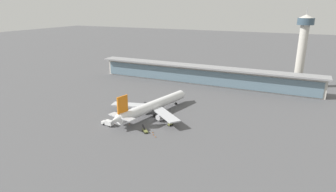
{
  "coord_description": "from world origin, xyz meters",
  "views": [
    {
      "loc": [
        72.71,
        -132.37,
        61.4
      ],
      "look_at": [
        0.0,
        20.28,
        7.99
      ],
      "focal_mm": 30.66,
      "sensor_mm": 36.0,
      "label": 1
    }
  ],
  "objects_px": {
    "service_truck_mid_apron_olive": "(170,124)",
    "safety_cone_alpha": "(156,137)",
    "safety_cone_charlie": "(153,134)",
    "safety_cone_echo": "(129,125)",
    "control_tower": "(302,45)",
    "service_truck_near_nose_grey": "(127,115)",
    "safety_cone_delta": "(153,132)",
    "service_truck_by_tail_olive": "(145,130)",
    "safety_cone_bravo": "(115,124)",
    "airliner_on_stand": "(152,106)",
    "service_truck_under_wing_white": "(108,123)",
    "service_truck_on_taxiway_grey": "(150,106)"
  },
  "relations": [
    {
      "from": "control_tower",
      "to": "safety_cone_delta",
      "type": "height_order",
      "value": "control_tower"
    },
    {
      "from": "service_truck_on_taxiway_grey",
      "to": "safety_cone_charlie",
      "type": "bearing_deg",
      "value": -58.68
    },
    {
      "from": "safety_cone_alpha",
      "to": "safety_cone_charlie",
      "type": "distance_m",
      "value": 2.77
    },
    {
      "from": "service_truck_by_tail_olive",
      "to": "airliner_on_stand",
      "type": "bearing_deg",
      "value": 109.53
    },
    {
      "from": "service_truck_near_nose_grey",
      "to": "safety_cone_charlie",
      "type": "xyz_separation_m",
      "value": [
        24.58,
        -14.31,
        -1.39
      ]
    },
    {
      "from": "control_tower",
      "to": "safety_cone_echo",
      "type": "distance_m",
      "value": 148.01
    },
    {
      "from": "safety_cone_alpha",
      "to": "safety_cone_echo",
      "type": "distance_m",
      "value": 21.06
    },
    {
      "from": "service_truck_near_nose_grey",
      "to": "safety_cone_delta",
      "type": "height_order",
      "value": "service_truck_near_nose_grey"
    },
    {
      "from": "airliner_on_stand",
      "to": "service_truck_mid_apron_olive",
      "type": "height_order",
      "value": "airliner_on_stand"
    },
    {
      "from": "safety_cone_bravo",
      "to": "service_truck_mid_apron_olive",
      "type": "bearing_deg",
      "value": 23.05
    },
    {
      "from": "airliner_on_stand",
      "to": "service_truck_on_taxiway_grey",
      "type": "xyz_separation_m",
      "value": [
        -7.99,
        11.46,
        -4.66
      ]
    },
    {
      "from": "airliner_on_stand",
      "to": "safety_cone_bravo",
      "type": "relative_size",
      "value": 92.46
    },
    {
      "from": "service_truck_on_taxiway_grey",
      "to": "safety_cone_charlie",
      "type": "relative_size",
      "value": 9.87
    },
    {
      "from": "service_truck_mid_apron_olive",
      "to": "safety_cone_alpha",
      "type": "distance_m",
      "value": 16.02
    },
    {
      "from": "service_truck_mid_apron_olive",
      "to": "safety_cone_echo",
      "type": "distance_m",
      "value": 22.16
    },
    {
      "from": "service_truck_by_tail_olive",
      "to": "service_truck_on_taxiway_grey",
      "type": "xyz_separation_m",
      "value": [
        -16.03,
        34.11,
        0.0
      ]
    },
    {
      "from": "control_tower",
      "to": "safety_cone_bravo",
      "type": "bearing_deg",
      "value": -124.55
    },
    {
      "from": "service_truck_on_taxiway_grey",
      "to": "safety_cone_delta",
      "type": "relative_size",
      "value": 9.87
    },
    {
      "from": "service_truck_by_tail_olive",
      "to": "safety_cone_echo",
      "type": "xyz_separation_m",
      "value": [
        -12.07,
        3.93,
        -0.49
      ]
    },
    {
      "from": "safety_cone_delta",
      "to": "safety_cone_echo",
      "type": "height_order",
      "value": "same"
    },
    {
      "from": "safety_cone_alpha",
      "to": "safety_cone_bravo",
      "type": "distance_m",
      "value": 27.45
    },
    {
      "from": "safety_cone_bravo",
      "to": "safety_cone_delta",
      "type": "distance_m",
      "value": 23.47
    },
    {
      "from": "service_truck_under_wing_white",
      "to": "service_truck_near_nose_grey",
      "type": "bearing_deg",
      "value": 78.9
    },
    {
      "from": "service_truck_near_nose_grey",
      "to": "safety_cone_charlie",
      "type": "height_order",
      "value": "service_truck_near_nose_grey"
    },
    {
      "from": "airliner_on_stand",
      "to": "service_truck_near_nose_grey",
      "type": "xyz_separation_m",
      "value": [
        -10.95,
        -9.78,
        -3.77
      ]
    },
    {
      "from": "service_truck_mid_apron_olive",
      "to": "safety_cone_echo",
      "type": "xyz_separation_m",
      "value": [
        -20.29,
        -8.9,
        -0.56
      ]
    },
    {
      "from": "service_truck_mid_apron_olive",
      "to": "safety_cone_bravo",
      "type": "distance_m",
      "value": 29.97
    },
    {
      "from": "control_tower",
      "to": "service_truck_near_nose_grey",
      "type": "bearing_deg",
      "value": -127.14
    },
    {
      "from": "service_truck_by_tail_olive",
      "to": "safety_cone_delta",
      "type": "relative_size",
      "value": 8.51
    },
    {
      "from": "service_truck_on_taxiway_grey",
      "to": "safety_cone_alpha",
      "type": "bearing_deg",
      "value": -57.45
    },
    {
      "from": "service_truck_mid_apron_olive",
      "to": "safety_cone_bravo",
      "type": "xyz_separation_m",
      "value": [
        -27.57,
        -11.74,
        -0.56
      ]
    },
    {
      "from": "service_truck_near_nose_grey",
      "to": "service_truck_on_taxiway_grey",
      "type": "distance_m",
      "value": 21.46
    },
    {
      "from": "service_truck_on_taxiway_grey",
      "to": "airliner_on_stand",
      "type": "bearing_deg",
      "value": -55.09
    },
    {
      "from": "safety_cone_delta",
      "to": "safety_cone_echo",
      "type": "bearing_deg",
      "value": 169.2
    },
    {
      "from": "airliner_on_stand",
      "to": "service_truck_on_taxiway_grey",
      "type": "relative_size",
      "value": 9.37
    },
    {
      "from": "control_tower",
      "to": "safety_cone_bravo",
      "type": "distance_m",
      "value": 154.25
    },
    {
      "from": "service_truck_mid_apron_olive",
      "to": "safety_cone_delta",
      "type": "xyz_separation_m",
      "value": [
        -4.11,
        -11.99,
        -0.56
      ]
    },
    {
      "from": "service_truck_near_nose_grey",
      "to": "safety_cone_alpha",
      "type": "relative_size",
      "value": 11.24
    },
    {
      "from": "safety_cone_charlie",
      "to": "safety_cone_delta",
      "type": "bearing_deg",
      "value": 123.14
    },
    {
      "from": "service_truck_mid_apron_olive",
      "to": "safety_cone_echo",
      "type": "bearing_deg",
      "value": -156.31
    },
    {
      "from": "safety_cone_charlie",
      "to": "service_truck_under_wing_white",
      "type": "bearing_deg",
      "value": -179.81
    },
    {
      "from": "service_truck_near_nose_grey",
      "to": "airliner_on_stand",
      "type": "bearing_deg",
      "value": 41.77
    },
    {
      "from": "service_truck_mid_apron_olive",
      "to": "service_truck_on_taxiway_grey",
      "type": "distance_m",
      "value": 32.26
    },
    {
      "from": "service_truck_by_tail_olive",
      "to": "safety_cone_alpha",
      "type": "bearing_deg",
      "value": -22.19
    },
    {
      "from": "service_truck_near_nose_grey",
      "to": "control_tower",
      "type": "distance_m",
      "value": 144.41
    },
    {
      "from": "airliner_on_stand",
      "to": "service_truck_under_wing_white",
      "type": "xyz_separation_m",
      "value": [
        -13.77,
        -24.18,
        -3.78
      ]
    },
    {
      "from": "service_truck_near_nose_grey",
      "to": "safety_cone_alpha",
      "type": "xyz_separation_m",
      "value": [
        26.74,
        -16.05,
        -1.39
      ]
    },
    {
      "from": "safety_cone_charlie",
      "to": "safety_cone_echo",
      "type": "xyz_separation_m",
      "value": [
        -17.67,
        5.37,
        0.0
      ]
    },
    {
      "from": "safety_cone_charlie",
      "to": "airliner_on_stand",
      "type": "bearing_deg",
      "value": 119.51
    },
    {
      "from": "service_truck_by_tail_olive",
      "to": "safety_cone_charlie",
      "type": "height_order",
      "value": "service_truck_by_tail_olive"
    }
  ]
}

